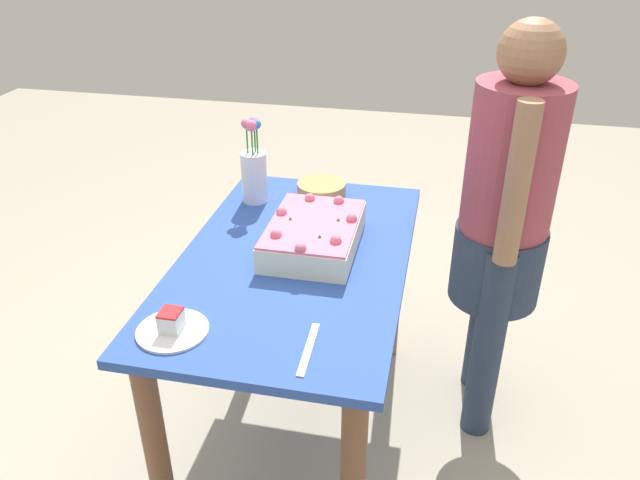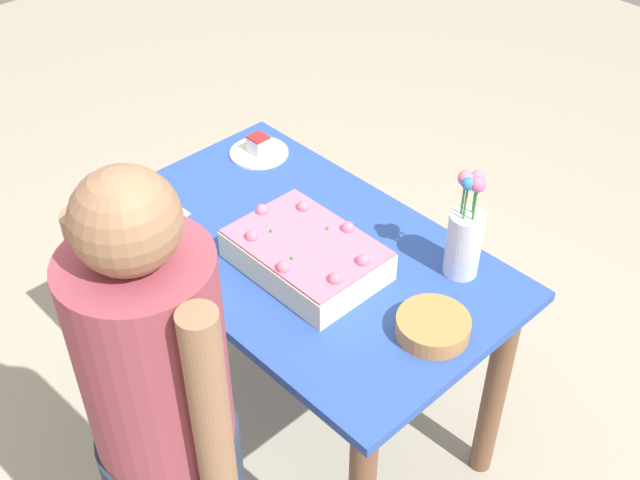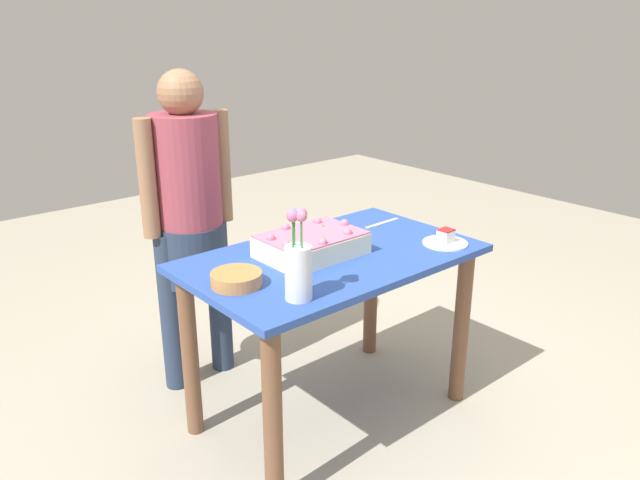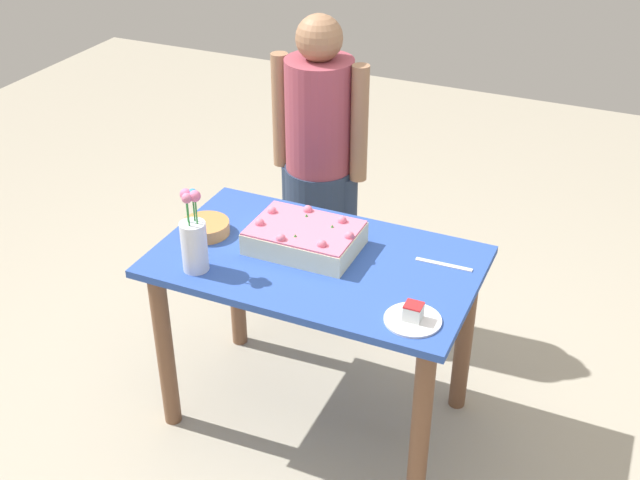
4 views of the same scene
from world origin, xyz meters
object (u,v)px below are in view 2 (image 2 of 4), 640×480
object	(u,v)px
serving_plate_with_slice	(259,149)
fruit_bowl	(433,326)
sheet_cake	(306,254)
person_standing	(164,417)
cake_knife	(167,200)
flower_vase	(465,237)

from	to	relation	value
serving_plate_with_slice	fruit_bowl	xyz separation A→B (m)	(-0.93, 0.21, 0.01)
sheet_cake	person_standing	bearing A→B (deg)	109.17
serving_plate_with_slice	cake_knife	size ratio (longest dim) A/B	0.90
sheet_cake	fruit_bowl	world-z (taller)	sheet_cake
serving_plate_with_slice	person_standing	distance (m)	1.16
serving_plate_with_slice	fruit_bowl	size ratio (longest dim) A/B	1.03
sheet_cake	person_standing	world-z (taller)	person_standing
cake_knife	flower_vase	world-z (taller)	flower_vase
sheet_cake	flower_vase	bearing A→B (deg)	-135.74
serving_plate_with_slice	sheet_cake	bearing A→B (deg)	152.52
person_standing	flower_vase	bearing A→B (deg)	-5.58
cake_knife	person_standing	xyz separation A→B (m)	(-0.74, 0.51, 0.08)
serving_plate_with_slice	flower_vase	world-z (taller)	flower_vase
person_standing	serving_plate_with_slice	bearing A→B (deg)	39.76
fruit_bowl	sheet_cake	bearing A→B (deg)	8.24
sheet_cake	flower_vase	distance (m)	0.43
cake_knife	fruit_bowl	world-z (taller)	fruit_bowl
cake_knife	person_standing	world-z (taller)	person_standing
sheet_cake	serving_plate_with_slice	world-z (taller)	sheet_cake
flower_vase	fruit_bowl	bearing A→B (deg)	113.14
cake_knife	sheet_cake	bearing A→B (deg)	-170.58
serving_plate_with_slice	person_standing	size ratio (longest dim) A/B	0.13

